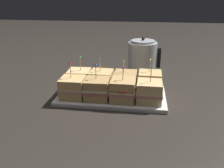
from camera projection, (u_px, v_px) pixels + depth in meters
name	position (u px, v px, depth m)	size (l,w,h in m)	color
ground_plane	(112.00, 97.00, 1.12)	(6.00, 6.00, 0.00)	#2D2823
serving_platter	(112.00, 96.00, 1.11)	(0.49, 0.27, 0.02)	white
sandwich_front_far_left	(73.00, 88.00, 1.06)	(0.11, 0.11, 0.16)	tan
sandwich_front_center_left	(97.00, 89.00, 1.05)	(0.11, 0.11, 0.16)	tan
sandwich_front_center_right	(123.00, 90.00, 1.03)	(0.11, 0.11, 0.16)	tan
sandwich_front_far_right	(149.00, 92.00, 1.02)	(0.11, 0.11, 0.16)	#DBB77A
sandwich_back_far_left	(79.00, 79.00, 1.17)	(0.12, 0.12, 0.16)	#DBB77A
sandwich_back_center_left	(102.00, 80.00, 1.15)	(0.12, 0.12, 0.16)	tan
sandwich_back_center_right	(125.00, 81.00, 1.14)	(0.11, 0.11, 0.15)	tan
sandwich_back_far_right	(150.00, 82.00, 1.12)	(0.11, 0.11, 0.16)	tan
kettle_steel	(142.00, 58.00, 1.39)	(0.19, 0.17, 0.23)	#B7BABF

